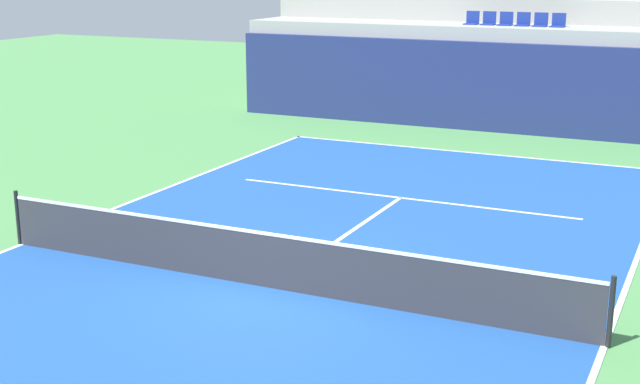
% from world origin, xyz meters
% --- Properties ---
extents(ground_plane, '(80.00, 80.00, 0.00)m').
position_xyz_m(ground_plane, '(0.00, 0.00, 0.00)').
color(ground_plane, '#4C8C4C').
extents(court_surface, '(11.00, 24.00, 0.01)m').
position_xyz_m(court_surface, '(0.00, 0.00, 0.01)').
color(court_surface, '#1E4C99').
rests_on(court_surface, ground_plane).
extents(baseline_far, '(11.00, 0.10, 0.00)m').
position_xyz_m(baseline_far, '(0.00, 11.95, 0.01)').
color(baseline_far, white).
rests_on(baseline_far, court_surface).
extents(sideline_left, '(0.10, 24.00, 0.00)m').
position_xyz_m(sideline_left, '(-5.45, 0.00, 0.01)').
color(sideline_left, white).
rests_on(sideline_left, court_surface).
extents(sideline_right, '(0.10, 24.00, 0.00)m').
position_xyz_m(sideline_right, '(5.45, 0.00, 0.01)').
color(sideline_right, white).
rests_on(sideline_right, court_surface).
extents(service_line_far, '(8.26, 0.10, 0.00)m').
position_xyz_m(service_line_far, '(0.00, 6.40, 0.01)').
color(service_line_far, white).
rests_on(service_line_far, court_surface).
extents(centre_service_line, '(0.10, 6.40, 0.00)m').
position_xyz_m(centre_service_line, '(0.00, 3.20, 0.01)').
color(centre_service_line, white).
rests_on(centre_service_line, court_surface).
extents(back_wall, '(18.46, 0.30, 2.85)m').
position_xyz_m(back_wall, '(0.00, 15.46, 1.42)').
color(back_wall, navy).
rests_on(back_wall, ground_plane).
extents(stands_tier_lower, '(18.46, 2.40, 3.29)m').
position_xyz_m(stands_tier_lower, '(0.00, 16.81, 1.65)').
color(stands_tier_lower, '#9E9E99').
rests_on(stands_tier_lower, ground_plane).
extents(stands_tier_upper, '(18.46, 2.40, 4.10)m').
position_xyz_m(stands_tier_upper, '(0.00, 19.21, 2.05)').
color(stands_tier_upper, '#9E9E99').
rests_on(stands_tier_upper, ground_plane).
extents(seating_row_lower, '(3.28, 0.44, 0.44)m').
position_xyz_m(seating_row_lower, '(-0.00, 16.90, 3.42)').
color(seating_row_lower, navy).
rests_on(seating_row_lower, stands_tier_lower).
extents(tennis_net, '(11.08, 0.08, 1.07)m').
position_xyz_m(tennis_net, '(0.00, 0.00, 0.51)').
color(tennis_net, black).
rests_on(tennis_net, court_surface).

